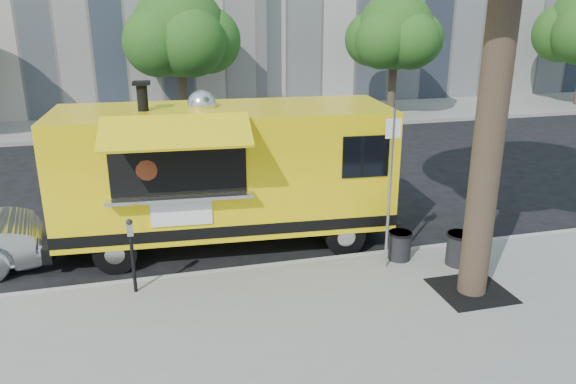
% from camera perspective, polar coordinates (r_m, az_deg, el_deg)
% --- Properties ---
extents(ground, '(120.00, 120.00, 0.00)m').
position_cam_1_polar(ground, '(11.73, -0.30, -5.84)').
color(ground, black).
rests_on(ground, ground).
extents(sidewalk, '(60.00, 6.00, 0.15)m').
position_cam_1_polar(sidewalk, '(8.37, 6.79, -16.39)').
color(sidewalk, gray).
rests_on(sidewalk, ground).
extents(curb, '(60.00, 0.14, 0.16)m').
position_cam_1_polar(curb, '(10.88, 0.92, -7.45)').
color(curb, '#999993').
rests_on(curb, ground).
extents(far_sidewalk, '(60.00, 5.00, 0.15)m').
position_cam_1_polar(far_sidewalk, '(24.46, -8.23, 7.19)').
color(far_sidewalk, gray).
rests_on(far_sidewalk, ground).
extents(tree_well, '(1.20, 1.20, 0.02)m').
position_cam_1_polar(tree_well, '(10.32, 18.10, -9.51)').
color(tree_well, black).
rests_on(tree_well, sidewalk).
extents(far_tree_b, '(3.60, 3.60, 5.50)m').
position_cam_1_polar(far_tree_b, '(23.12, -10.98, 15.79)').
color(far_tree_b, '#33261C').
rests_on(far_tree_b, far_sidewalk).
extents(far_tree_c, '(3.24, 3.24, 5.21)m').
position_cam_1_polar(far_tree_c, '(25.13, 10.84, 15.74)').
color(far_tree_c, '#33261C').
rests_on(far_tree_c, far_sidewalk).
extents(sign_post, '(0.28, 0.06, 3.00)m').
position_cam_1_polar(sign_post, '(10.19, 10.35, 1.14)').
color(sign_post, silver).
rests_on(sign_post, sidewalk).
extents(parking_meter, '(0.11, 0.11, 1.33)m').
position_cam_1_polar(parking_meter, '(9.80, -15.60, -5.42)').
color(parking_meter, black).
rests_on(parking_meter, sidewalk).
extents(food_truck, '(7.08, 3.45, 3.43)m').
position_cam_1_polar(food_truck, '(11.48, -6.52, 2.10)').
color(food_truck, yellow).
rests_on(food_truck, ground).
extents(trash_bin_left, '(0.52, 0.52, 0.62)m').
position_cam_1_polar(trash_bin_left, '(11.10, 17.01, -5.45)').
color(trash_bin_left, black).
rests_on(trash_bin_left, sidewalk).
extents(trash_bin_right, '(0.47, 0.47, 0.56)m').
position_cam_1_polar(trash_bin_right, '(11.06, 11.28, -5.26)').
color(trash_bin_right, black).
rests_on(trash_bin_right, sidewalk).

